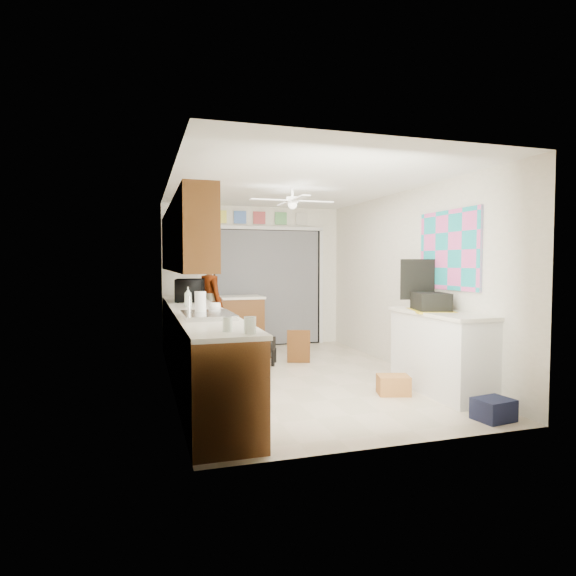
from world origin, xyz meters
TOP-DOWN VIEW (x-y plane):
  - floor at (0.00, 0.00)m, footprint 5.00×5.00m
  - ceiling at (0.00, 0.00)m, footprint 5.00×5.00m
  - wall_back at (0.00, 2.50)m, footprint 3.20×0.00m
  - wall_front at (0.00, -2.50)m, footprint 3.20×0.00m
  - wall_left at (-1.60, 0.00)m, footprint 0.00×5.00m
  - wall_right at (1.60, 0.00)m, footprint 0.00×5.00m
  - left_base_cabinets at (-1.30, 0.00)m, footprint 0.60×4.80m
  - left_countertop at (-1.29, 0.00)m, footprint 0.62×4.80m
  - upper_cabinets at (-1.44, 0.20)m, footprint 0.32×4.00m
  - sink_basin at (-1.29, -1.00)m, footprint 0.50×0.76m
  - faucet at (-1.48, -1.00)m, footprint 0.03×0.03m
  - peninsula_base at (-0.50, 2.00)m, footprint 1.00×0.60m
  - peninsula_top at (-0.50, 2.00)m, footprint 1.04×0.64m
  - back_opening_recess at (0.25, 2.47)m, footprint 2.00×0.06m
  - curtain_panel at (0.25, 2.43)m, footprint 1.90×0.03m
  - door_trim_left at (-0.77, 2.44)m, footprint 0.06×0.04m
  - door_trim_right at (1.27, 2.44)m, footprint 0.06×0.04m
  - door_trim_head at (0.25, 2.44)m, footprint 2.10×0.04m
  - header_frame_0 at (-0.60, 2.47)m, footprint 0.22×0.02m
  - header_frame_1 at (-0.25, 2.47)m, footprint 0.22×0.02m
  - header_frame_2 at (0.10, 2.47)m, footprint 0.22×0.02m
  - header_frame_3 at (0.50, 2.47)m, footprint 0.22×0.02m
  - header_frame_4 at (0.90, 2.47)m, footprint 0.22×0.02m
  - route66_sign at (-0.95, 2.47)m, footprint 0.22×0.02m
  - right_counter_base at (1.35, -1.20)m, footprint 0.50×1.40m
  - right_counter_top at (1.34, -1.20)m, footprint 0.54×1.44m
  - abstract_painting at (1.58, -1.00)m, footprint 0.03×1.15m
  - ceiling_fan at (0.00, 0.20)m, footprint 1.14×1.14m
  - microwave at (-1.26, 1.08)m, footprint 0.48×0.64m
  - soap_bottle at (-1.38, 0.21)m, footprint 0.10×0.10m
  - cup at (-1.15, -0.52)m, footprint 0.15×0.15m
  - jar_a at (-1.13, -2.25)m, footprint 0.13×0.13m
  - jar_b at (-1.28, -2.08)m, footprint 0.10×0.10m
  - paper_towel_roll at (-1.34, -0.83)m, footprint 0.13×0.13m
  - suitcase at (1.32, -1.03)m, footprint 0.48×0.56m
  - suitcase_rim at (1.32, -1.03)m, footprint 0.58×0.68m
  - suitcase_lid at (1.32, -0.74)m, footprint 0.41×0.15m
  - cardboard_box at (0.79, -1.12)m, footprint 0.41×0.35m
  - navy_crate at (1.25, -2.20)m, footprint 0.37×0.33m
  - cabinet_door_panel at (0.28, 0.78)m, footprint 0.37×0.23m
  - man at (-0.90, 1.55)m, footprint 0.55×0.68m
  - dog at (-0.15, 0.87)m, footprint 0.42×0.60m

SIDE VIEW (x-z plane):
  - floor at x=0.00m, z-range 0.00..0.00m
  - navy_crate at x=1.25m, z-range 0.00..0.21m
  - cardboard_box at x=0.79m, z-range 0.00..0.22m
  - dog at x=-0.15m, z-range 0.00..0.43m
  - cabinet_door_panel at x=0.28m, z-range 0.00..0.51m
  - left_base_cabinets at x=-1.30m, z-range 0.00..0.90m
  - peninsula_base at x=-0.50m, z-range 0.00..0.90m
  - right_counter_base at x=1.35m, z-range 0.00..0.90m
  - man at x=-0.90m, z-range 0.00..1.64m
  - left_countertop at x=-1.29m, z-range 0.90..0.94m
  - peninsula_top at x=-0.50m, z-range 0.90..0.94m
  - right_counter_top at x=1.34m, z-range 0.90..0.94m
  - suitcase_rim at x=1.32m, z-range 0.92..0.94m
  - sink_basin at x=-1.29m, z-range 0.92..0.98m
  - cup at x=-1.15m, z-range 0.94..1.05m
  - jar_b at x=-1.28m, z-range 0.94..1.06m
  - jar_a at x=-1.13m, z-range 0.94..1.08m
  - suitcase at x=1.32m, z-range 0.94..1.15m
  - faucet at x=-1.48m, z-range 0.94..1.16m
  - back_opening_recess at x=0.25m, z-range 0.00..2.10m
  - door_trim_left at x=-0.77m, z-range 0.00..2.10m
  - door_trim_right at x=1.27m, z-range 0.00..2.10m
  - curtain_panel at x=0.25m, z-range 0.03..2.08m
  - paper_towel_roll at x=-1.34m, z-range 0.94..1.20m
  - soap_bottle at x=-1.38m, z-range 0.94..1.20m
  - microwave at x=-1.26m, z-range 0.94..1.26m
  - wall_back at x=0.00m, z-range -0.35..2.85m
  - wall_front at x=0.00m, z-range -0.35..2.85m
  - wall_left at x=-1.60m, z-range -1.25..3.75m
  - wall_right at x=1.60m, z-range -1.25..3.75m
  - suitcase_lid at x=1.32m, z-range 1.04..1.54m
  - abstract_painting at x=1.58m, z-range 1.17..2.12m
  - upper_cabinets at x=-1.44m, z-range 1.40..2.20m
  - door_trim_head at x=0.25m, z-range 2.09..2.15m
  - header_frame_0 at x=-0.60m, z-range 2.19..2.41m
  - header_frame_1 at x=-0.25m, z-range 2.19..2.41m
  - header_frame_2 at x=0.10m, z-range 2.19..2.41m
  - header_frame_3 at x=0.50m, z-range 2.19..2.41m
  - header_frame_4 at x=0.90m, z-range 2.19..2.41m
  - route66_sign at x=-0.95m, z-range 2.17..2.43m
  - ceiling_fan at x=0.00m, z-range 2.20..2.44m
  - ceiling at x=0.00m, z-range 2.50..2.50m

